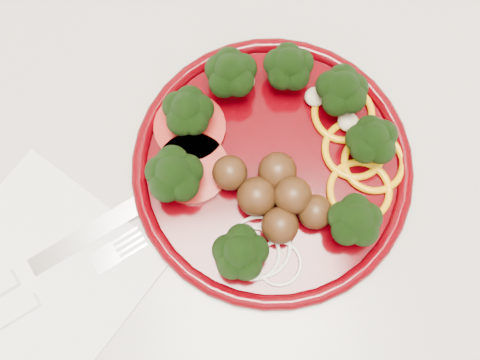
{
  "coord_description": "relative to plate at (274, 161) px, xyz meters",
  "views": [
    {
      "loc": [
        0.14,
        1.59,
        1.42
      ],
      "look_at": [
        0.15,
        1.72,
        0.92
      ],
      "focal_mm": 45.0,
      "sensor_mm": 36.0,
      "label": 1
    }
  ],
  "objects": [
    {
      "name": "counter",
      "position": [
        -0.18,
        -0.03,
        -0.47
      ],
      "size": [
        2.4,
        0.6,
        0.9
      ],
      "color": "silver",
      "rests_on": "ground"
    },
    {
      "name": "plate",
      "position": [
        0.0,
        0.0,
        0.0
      ],
      "size": [
        0.25,
        0.25,
        0.06
      ],
      "rotation": [
        0.0,
        0.0,
        -0.29
      ],
      "color": "#400004",
      "rests_on": "counter"
    },
    {
      "name": "napkin",
      "position": [
        -0.21,
        -0.07,
        -0.02
      ],
      "size": [
        0.23,
        0.23,
        0.0
      ],
      "primitive_type": "cube",
      "rotation": [
        0.0,
        0.0,
        0.81
      ],
      "color": "white",
      "rests_on": "counter"
    },
    {
      "name": "knife",
      "position": [
        -0.24,
        -0.07,
        -0.01
      ],
      "size": [
        0.19,
        0.1,
        0.01
      ],
      "rotation": [
        0.0,
        0.0,
        0.44
      ],
      "color": "silver",
      "rests_on": "napkin"
    },
    {
      "name": "fork",
      "position": [
        -0.23,
        -0.1,
        -0.01
      ],
      "size": [
        0.17,
        0.09,
        0.01
      ],
      "rotation": [
        0.0,
        0.0,
        0.44
      ],
      "color": "white",
      "rests_on": "napkin"
    }
  ]
}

